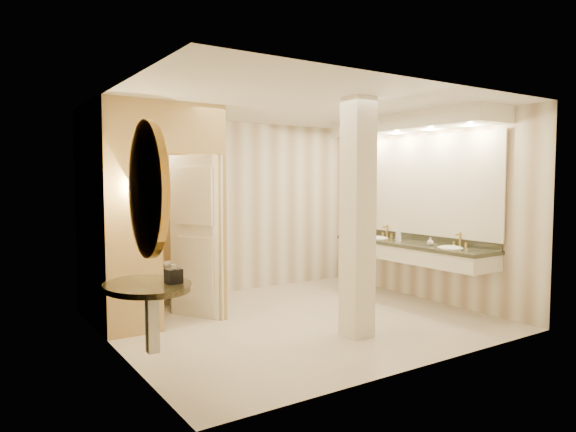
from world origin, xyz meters
The scene contains 16 objects.
floor centered at (0.00, 0.00, 0.00)m, with size 4.50×4.50×0.00m, color beige.
ceiling centered at (0.00, 0.00, 2.70)m, with size 4.50×4.50×0.00m, color silver.
wall_back centered at (0.00, 2.00, 1.35)m, with size 4.50×0.02×2.70m, color silver.
wall_front centered at (0.00, -2.00, 1.35)m, with size 4.50×0.02×2.70m, color silver.
wall_left centered at (-2.25, 0.00, 1.35)m, with size 0.02×4.00×2.70m, color silver.
wall_right centered at (2.25, 0.00, 1.35)m, with size 0.02×4.00×2.70m, color silver.
toilet_closet centered at (-1.13, 0.97, 1.39)m, with size 1.50×1.55×2.70m.
wall_sconce centered at (-1.93, 0.43, 1.73)m, with size 0.14×0.14×0.42m.
vanity centered at (1.98, -0.08, 1.63)m, with size 0.75×2.78×2.09m.
console_shelf centered at (-2.21, -0.91, 1.34)m, with size 0.93×0.93×1.91m.
pillar centered at (0.18, -0.91, 1.35)m, with size 0.30×0.30×2.70m, color silver.
tissue_box centered at (-2.03, -1.03, 0.94)m, with size 0.13×0.13×0.13m, color black.
toilet centered at (-1.10, 1.54, 0.35)m, with size 0.39×0.68×0.69m, color white.
soap_bottle_a centered at (1.85, 0.07, 0.93)m, with size 0.05×0.05×0.12m, color beige.
soap_bottle_b centered at (1.89, -0.48, 0.93)m, with size 0.09×0.09×0.11m, color silver.
soap_bottle_c centered at (1.88, 0.12, 0.99)m, with size 0.09×0.09×0.22m, color #C6B28C.
Camera 1 is at (-3.64, -5.29, 1.78)m, focal length 32.00 mm.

